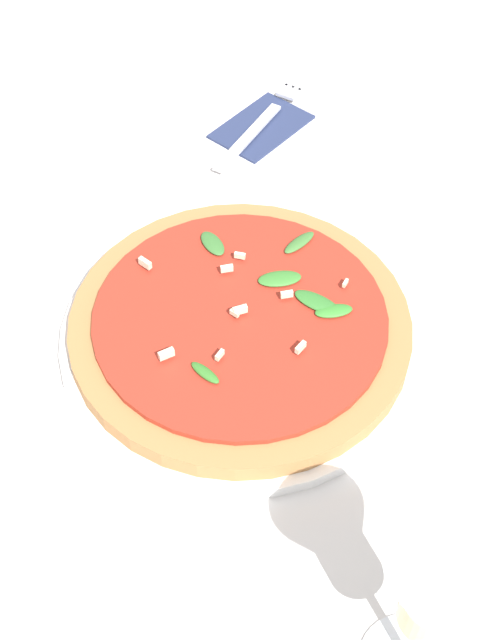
% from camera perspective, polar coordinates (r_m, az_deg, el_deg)
% --- Properties ---
extents(ground_plane, '(6.00, 6.00, 0.00)m').
position_cam_1_polar(ground_plane, '(0.85, -1.40, 0.72)').
color(ground_plane, silver).
extents(pizza_arugula_main, '(0.33, 0.33, 0.05)m').
position_cam_1_polar(pizza_arugula_main, '(0.81, 0.01, -0.59)').
color(pizza_arugula_main, white).
rests_on(pizza_arugula_main, ground_plane).
extents(wine_glass, '(0.08, 0.08, 0.16)m').
position_cam_1_polar(wine_glass, '(0.58, 12.50, -16.99)').
color(wine_glass, white).
rests_on(wine_glass, ground_plane).
extents(napkin, '(0.12, 0.08, 0.01)m').
position_cam_1_polar(napkin, '(1.05, 1.39, 12.33)').
color(napkin, navy).
rests_on(napkin, ground_plane).
extents(fork, '(0.21, 0.04, 0.00)m').
position_cam_1_polar(fork, '(1.05, 1.61, 12.77)').
color(fork, silver).
rests_on(fork, ground_plane).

